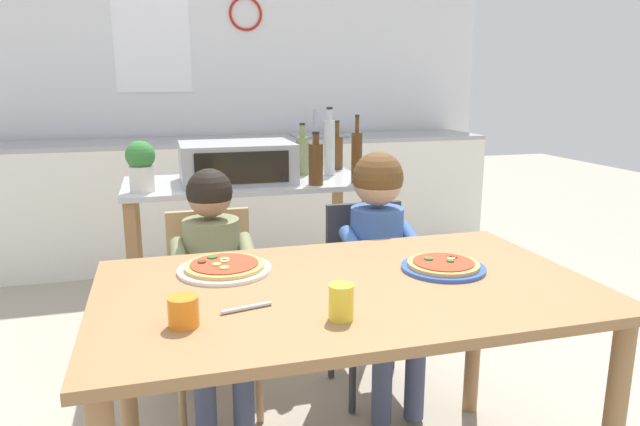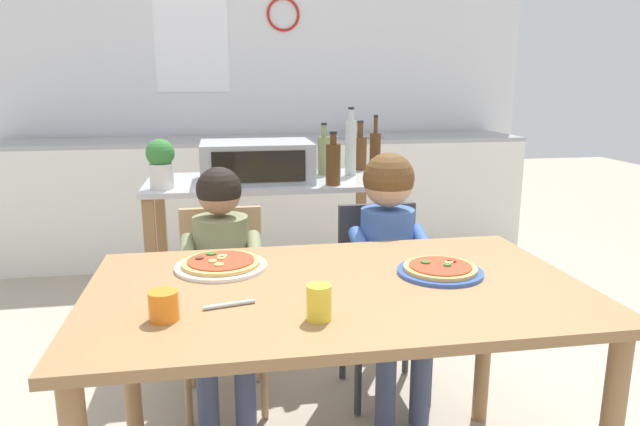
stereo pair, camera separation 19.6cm
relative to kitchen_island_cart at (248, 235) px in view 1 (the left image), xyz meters
The scene contains 21 objects.
ground_plane 0.59m from the kitchen_island_cart, ahead, with size 12.65×12.65×0.00m, color #A89E8C.
back_wall_tiled 2.09m from the kitchen_island_cart, 87.00° to the left, with size 4.42×0.14×2.70m.
kitchen_counter 1.54m from the kitchen_island_cart, 86.09° to the left, with size 3.98×0.60×1.11m.
kitchen_island_cart is the anchor object (origin of this frame).
toaster_oven 0.38m from the kitchen_island_cart, 148.91° to the right, with size 0.54×0.39×0.19m.
bottle_dark_olive_oil 0.70m from the kitchen_island_cart, 23.59° to the left, with size 0.07×0.07×0.27m.
bottle_slim_sauce 0.62m from the kitchen_island_cart, ahead, with size 0.06×0.06×0.35m.
bottle_tall_green_wine 0.68m from the kitchen_island_cart, 22.51° to the right, with size 0.05×0.05×0.33m.
bottle_squat_spirits 0.53m from the kitchen_island_cart, 34.49° to the right, with size 0.07×0.07×0.25m.
bottle_brown_beer 0.51m from the kitchen_island_cart, 17.44° to the left, with size 0.07×0.07×0.27m.
potted_herb_plant 0.66m from the kitchen_island_cart, 160.67° to the right, with size 0.13×0.13×0.23m.
dining_table 1.29m from the kitchen_island_cart, 85.36° to the right, with size 1.46×0.87×0.75m.
dining_chair_left 0.60m from the kitchen_island_cart, 113.21° to the right, with size 0.36×0.36×0.81m.
dining_chair_right 0.74m from the kitchen_island_cart, 53.30° to the right, with size 0.36×0.36×0.81m.
child_in_olive_shirt 0.72m from the kitchen_island_cart, 109.26° to the right, with size 0.32×0.42×1.00m.
child_in_blue_striped_shirt 0.84m from the kitchen_island_cart, 58.05° to the right, with size 0.32×0.42×1.04m.
pizza_plate_white 1.11m from the kitchen_island_cart, 102.47° to the right, with size 0.30×0.30×0.03m.
pizza_plate_blue_rimmed 1.33m from the kitchen_island_cart, 70.37° to the right, with size 0.27×0.27×0.03m.
drinking_cup_orange 1.52m from the kitchen_island_cart, 104.62° to the right, with size 0.08×0.08×0.08m, color orange.
drinking_cup_yellow 1.54m from the kitchen_island_cart, 89.71° to the right, with size 0.06×0.06×0.09m, color yellow.
serving_spoon 1.42m from the kitchen_island_cart, 98.77° to the right, with size 0.01×0.01×0.14m, color #B7BABF.
Camera 1 is at (-0.52, -1.54, 1.35)m, focal length 32.34 mm.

